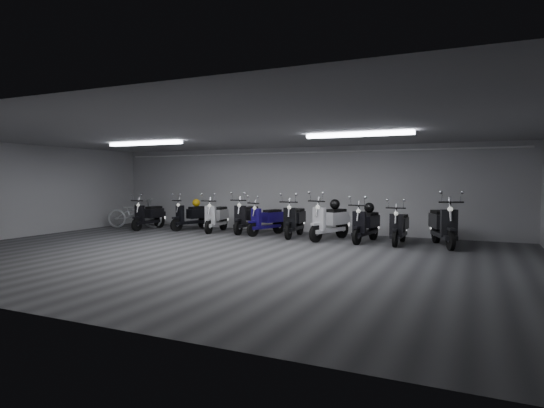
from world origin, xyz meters
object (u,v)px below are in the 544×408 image
at_px(scooter_7, 366,219).
at_px(helmet_2, 196,203).
at_px(scooter_3, 246,212).
at_px(bicycle, 135,210).
at_px(scooter_1, 191,211).
at_px(scooter_9, 443,218).
at_px(scooter_5, 294,215).
at_px(scooter_6, 329,215).
at_px(helmet_0, 369,208).
at_px(scooter_4, 266,215).
at_px(scooter_8, 399,221).
at_px(helmet_1, 335,204).
at_px(scooter_2, 216,212).
at_px(scooter_0, 148,211).

xyz_separation_m(scooter_7, helmet_2, (-6.05, 0.70, 0.28)).
xyz_separation_m(scooter_3, bicycle, (-4.35, -0.31, -0.04)).
xyz_separation_m(scooter_1, scooter_9, (8.13, -0.42, 0.09)).
bearing_deg(scooter_3, helmet_2, 172.25).
distance_m(scooter_5, scooter_6, 1.17).
distance_m(scooter_3, scooter_5, 1.82).
bearing_deg(scooter_9, helmet_0, 155.47).
bearing_deg(scooter_7, scooter_9, 11.53).
distance_m(scooter_4, scooter_8, 4.12).
xyz_separation_m(scooter_7, helmet_1, (-0.96, 0.28, 0.37)).
relative_size(scooter_2, scooter_7, 1.00).
xyz_separation_m(scooter_5, scooter_9, (4.20, -0.15, 0.06)).
bearing_deg(bicycle, scooter_9, -111.28).
bearing_deg(helmet_1, scooter_8, -8.69).
distance_m(scooter_0, helmet_0, 7.63).
bearing_deg(scooter_0, scooter_9, 1.91).
relative_size(scooter_7, scooter_8, 1.04).
bearing_deg(scooter_5, bicycle, 175.22).
distance_m(scooter_2, scooter_3, 1.06).
relative_size(scooter_5, helmet_2, 6.77).
bearing_deg(helmet_1, bicycle, -179.48).
bearing_deg(scooter_5, scooter_6, -14.19).
bearing_deg(bicycle, scooter_6, -111.90).
bearing_deg(helmet_0, scooter_5, -179.37).
distance_m(scooter_1, scooter_3, 2.14).
relative_size(scooter_5, helmet_1, 6.20).
relative_size(scooter_6, scooter_8, 1.13).
distance_m(scooter_7, scooter_9, 2.00).
relative_size(helmet_0, helmet_2, 1.06).
relative_size(scooter_5, scooter_7, 1.03).
relative_size(scooter_0, scooter_1, 0.99).
bearing_deg(scooter_4, scooter_1, -163.09).
bearing_deg(helmet_0, scooter_8, -16.13).
height_order(helmet_1, helmet_2, helmet_1).
height_order(scooter_0, scooter_3, scooter_3).
height_order(scooter_7, helmet_2, scooter_7).
relative_size(bicycle, helmet_0, 6.92).
bearing_deg(scooter_1, scooter_0, -143.47).
relative_size(scooter_0, scooter_4, 1.00).
distance_m(scooter_2, helmet_2, 1.10).
xyz_separation_m(scooter_6, scooter_7, (1.05, -0.03, -0.06)).
bearing_deg(scooter_0, helmet_2, 25.35).
distance_m(scooter_8, bicycle, 9.25).
xyz_separation_m(scooter_3, scooter_9, (5.99, -0.46, 0.06)).
relative_size(scooter_0, scooter_7, 0.97).
bearing_deg(scooter_7, scooter_2, -174.32).
bearing_deg(scooter_6, scooter_5, -170.51).
height_order(scooter_0, scooter_8, scooter_0).
bearing_deg(scooter_6, scooter_9, 19.51).
bearing_deg(scooter_0, scooter_7, 1.49).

